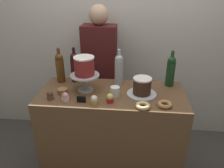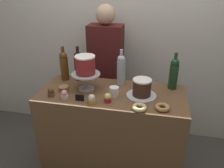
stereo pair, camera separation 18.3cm
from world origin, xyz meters
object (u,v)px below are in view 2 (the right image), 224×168
wine_bottle_dark_red (78,65)px  cupcake_lemon (108,98)px  white_layer_cake (85,65)px  chocolate_round_cake (142,87)px  donut_maple (162,107)px  cupcake_vanilla (92,99)px  cupcake_strawberry (64,95)px  cookie_stack (64,89)px  price_sign_chalkboard (80,98)px  cupcake_chocolate (51,92)px  wine_bottle_amber (64,65)px  coffee_cup_ceramic (114,92)px  barista_figure (106,76)px  wine_bottle_clear (121,69)px  donut_glazed (139,107)px  wine_bottle_green (174,73)px  cake_stand_pedestal (86,79)px

wine_bottle_dark_red → cupcake_lemon: 0.53m
white_layer_cake → wine_bottle_dark_red: wine_bottle_dark_red is taller
chocolate_round_cake → donut_maple: chocolate_round_cake is taller
cupcake_vanilla → wine_bottle_dark_red: bearing=121.2°
cupcake_strawberry → cookie_stack: bearing=115.7°
cupcake_strawberry → price_sign_chalkboard: cupcake_strawberry is taller
cupcake_lemon → cupcake_chocolate: bearing=179.9°
wine_bottle_dark_red → cookie_stack: 0.30m
wine_bottle_amber → coffee_cup_ceramic: wine_bottle_amber is taller
price_sign_chalkboard → barista_figure: (0.03, 0.77, -0.13)m
wine_bottle_clear → donut_glazed: bearing=-63.1°
wine_bottle_dark_red → wine_bottle_green: bearing=-0.9°
donut_maple → donut_glazed: bearing=-167.6°
wine_bottle_clear → cookie_stack: (-0.45, -0.25, -0.12)m
cake_stand_pedestal → cupcake_vanilla: (0.11, -0.22, -0.07)m
cake_stand_pedestal → barista_figure: bearing=85.8°
price_sign_chalkboard → cupcake_vanilla: bearing=-9.5°
cupcake_chocolate → cookie_stack: (0.07, 0.10, -0.01)m
donut_glazed → cookie_stack: bearing=166.2°
wine_bottle_green → barista_figure: barista_figure is taller
cupcake_strawberry → donut_maple: 0.77m
chocolate_round_cake → cake_stand_pedestal: bearing=176.8°
wine_bottle_dark_red → donut_maple: (0.79, -0.39, -0.13)m
wine_bottle_amber → cupcake_chocolate: wine_bottle_amber is taller
wine_bottle_clear → cupcake_chocolate: size_ratio=4.38×
cake_stand_pedestal → coffee_cup_ceramic: (0.26, -0.08, -0.06)m
wine_bottle_dark_red → donut_glazed: (0.62, -0.43, -0.13)m
white_layer_cake → wine_bottle_amber: size_ratio=0.52×
chocolate_round_cake → barista_figure: (-0.44, 0.59, -0.18)m
donut_maple → donut_glazed: same height
cookie_stack → white_layer_cake: bearing=22.7°
chocolate_round_cake → cookie_stack: size_ratio=1.81×
donut_maple → price_sign_chalkboard: (-0.64, -0.00, 0.01)m
wine_bottle_clear → wine_bottle_dark_red: bearing=178.1°
cupcake_chocolate → coffee_cup_ceramic: bearing=10.9°
wine_bottle_clear → wine_bottle_amber: 0.54m
cupcake_vanilla → donut_glazed: bearing=-2.5°
wine_bottle_clear → price_sign_chalkboard: 0.48m
wine_bottle_amber → price_sign_chalkboard: (0.28, -0.37, -0.12)m
donut_glazed → coffee_cup_ceramic: (-0.22, 0.16, 0.03)m
cake_stand_pedestal → cupcake_chocolate: 0.31m
donut_maple → barista_figure: size_ratio=0.07×
cookie_stack → barista_figure: (0.22, 0.64, -0.13)m
chocolate_round_cake → coffee_cup_ceramic: (-0.22, -0.05, -0.04)m
cupcake_chocolate → coffee_cup_ceramic: coffee_cup_ceramic is taller
cupcake_strawberry → cupcake_chocolate: 0.13m
donut_glazed → coffee_cup_ceramic: bearing=144.7°
wine_bottle_dark_red → barista_figure: (0.18, 0.38, -0.25)m
cupcake_vanilla → price_sign_chalkboard: size_ratio=1.06×
wine_bottle_green → cake_stand_pedestal: bearing=-166.5°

